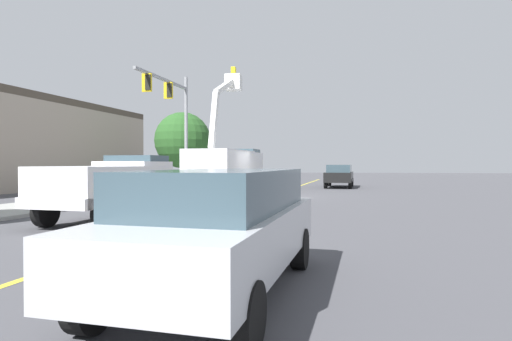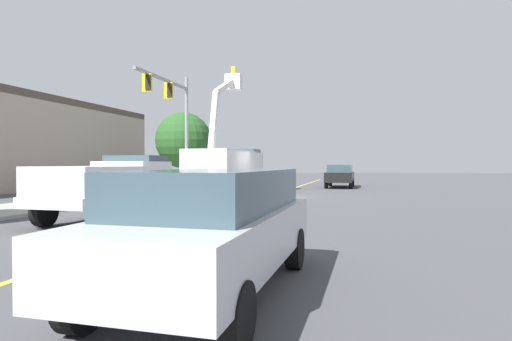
# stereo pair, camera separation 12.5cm
# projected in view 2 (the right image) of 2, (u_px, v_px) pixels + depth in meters

# --- Properties ---
(ground) EXTENTS (120.00, 120.00, 0.00)m
(ground) POSITION_uv_depth(u_px,v_px,m) (269.00, 196.00, 22.78)
(ground) COLOR #47474C
(sidewalk_far_side) EXTENTS (60.04, 10.06, 0.12)m
(sidewalk_far_side) POSITION_uv_depth(u_px,v_px,m) (144.00, 193.00, 24.74)
(sidewalk_far_side) COLOR #9E9E99
(sidewalk_far_side) RESTS_ON ground
(lane_centre_stripe) EXTENTS (49.73, 5.56, 0.01)m
(lane_centre_stripe) POSITION_uv_depth(u_px,v_px,m) (269.00, 196.00, 22.78)
(lane_centre_stripe) COLOR yellow
(lane_centre_stripe) RESTS_ON ground
(utility_bucket_truck) EXTENTS (8.42, 3.37, 7.45)m
(utility_bucket_truck) POSITION_uv_depth(u_px,v_px,m) (228.00, 166.00, 24.30)
(utility_bucket_truck) COLOR white
(utility_bucket_truck) RESTS_ON ground
(service_pickup_truck) EXTENTS (5.79, 2.69, 2.06)m
(service_pickup_truck) POSITION_uv_depth(u_px,v_px,m) (111.00, 184.00, 13.31)
(service_pickup_truck) COLOR white
(service_pickup_truck) RESTS_ON ground
(passing_minivan) EXTENTS (4.98, 2.41, 1.69)m
(passing_minivan) POSITION_uv_depth(u_px,v_px,m) (340.00, 174.00, 31.30)
(passing_minivan) COLOR black
(passing_minivan) RESTS_ON ground
(trailing_sedan) EXTENTS (4.98, 2.41, 1.69)m
(trailing_sedan) POSITION_uv_depth(u_px,v_px,m) (214.00, 222.00, 5.79)
(trailing_sedan) COLOR silver
(trailing_sedan) RESTS_ON ground
(traffic_cone_leading) EXTENTS (0.40, 0.40, 0.80)m
(traffic_cone_leading) POSITION_uv_depth(u_px,v_px,m) (122.00, 219.00, 10.40)
(traffic_cone_leading) COLOR black
(traffic_cone_leading) RESTS_ON ground
(traffic_cone_mid_front) EXTENTS (0.40, 0.40, 0.86)m
(traffic_cone_mid_front) POSITION_uv_depth(u_px,v_px,m) (211.00, 199.00, 15.90)
(traffic_cone_mid_front) COLOR black
(traffic_cone_mid_front) RESTS_ON ground
(traffic_cone_mid_rear) EXTENTS (0.40, 0.40, 0.76)m
(traffic_cone_mid_rear) POSITION_uv_depth(u_px,v_px,m) (257.00, 190.00, 22.27)
(traffic_cone_mid_rear) COLOR black
(traffic_cone_mid_rear) RESTS_ON ground
(traffic_cone_trailing) EXTENTS (0.40, 0.40, 0.69)m
(traffic_cone_trailing) POSITION_uv_depth(u_px,v_px,m) (272.00, 186.00, 27.24)
(traffic_cone_trailing) COLOR black
(traffic_cone_trailing) RESTS_ON ground
(traffic_signal_mast) EXTENTS (6.53, 0.95, 7.55)m
(traffic_signal_mast) POSITION_uv_depth(u_px,v_px,m) (174.00, 109.00, 26.19)
(traffic_signal_mast) COLOR gray
(traffic_signal_mast) RESTS_ON ground
(street_tree_right) EXTENTS (4.51, 4.51, 5.91)m
(street_tree_right) POSITION_uv_depth(u_px,v_px,m) (183.00, 140.00, 33.81)
(street_tree_right) COLOR brown
(street_tree_right) RESTS_ON ground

